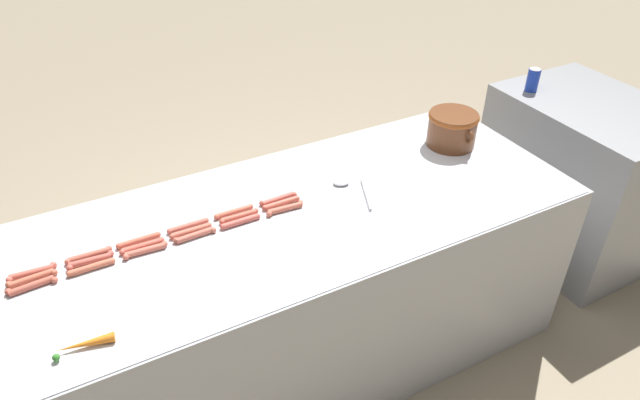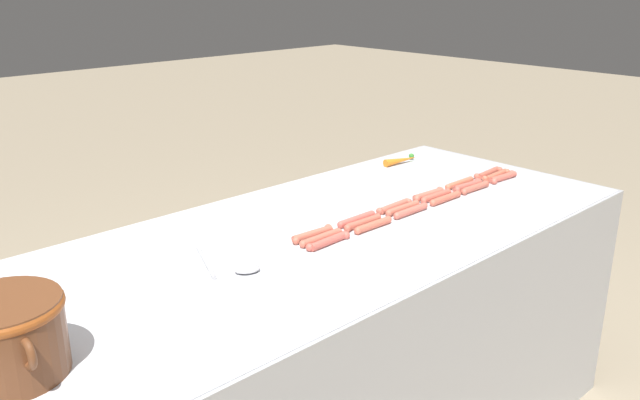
{
  "view_description": "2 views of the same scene",
  "coord_description": "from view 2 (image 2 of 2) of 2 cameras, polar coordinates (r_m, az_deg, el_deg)",
  "views": [
    {
      "loc": [
        1.66,
        -0.76,
        2.21
      ],
      "look_at": [
        -0.02,
        0.13,
        0.85
      ],
      "focal_mm": 31.74,
      "sensor_mm": 36.0,
      "label": 1
    },
    {
      "loc": [
        -1.4,
        1.24,
        1.62
      ],
      "look_at": [
        0.0,
        -0.08,
        0.96
      ],
      "focal_mm": 37.43,
      "sensor_mm": 36.0,
      "label": 2
    }
  ],
  "objects": [
    {
      "name": "griddle_counter",
      "position": [
        2.22,
        -1.54,
        -13.59
      ],
      "size": [
        0.93,
        2.37,
        0.86
      ],
      "color": "#ADAFB5",
      "rests_on": "ground_plane"
    },
    {
      "name": "hot_dog_0",
      "position": [
        2.67,
        15.39,
        1.9
      ],
      "size": [
        0.03,
        0.17,
        0.02
      ],
      "color": "#CD5E4F",
      "rests_on": "griddle_counter"
    },
    {
      "name": "hot_dog_1",
      "position": [
        2.52,
        13.11,
        1.04
      ],
      "size": [
        0.03,
        0.17,
        0.02
      ],
      "color": "#BF5F4C",
      "rests_on": "griddle_counter"
    },
    {
      "name": "hot_dog_2",
      "position": [
        2.37,
        10.68,
        0.14
      ],
      "size": [
        0.02,
        0.17,
        0.02
      ],
      "color": "#CD5E49",
      "rests_on": "griddle_counter"
    },
    {
      "name": "hot_dog_3",
      "position": [
        2.23,
        7.77,
        -0.92
      ],
      "size": [
        0.02,
        0.17,
        0.02
      ],
      "color": "#C66151",
      "rests_on": "griddle_counter"
    },
    {
      "name": "hot_dog_4",
      "position": [
        2.09,
        4.58,
        -2.15
      ],
      "size": [
        0.03,
        0.17,
        0.02
      ],
      "color": "#CD604A",
      "rests_on": "griddle_counter"
    },
    {
      "name": "hot_dog_5",
      "position": [
        1.97,
        0.72,
        -3.54
      ],
      "size": [
        0.03,
        0.17,
        0.02
      ],
      "color": "#C8594C",
      "rests_on": "griddle_counter"
    },
    {
      "name": "hot_dog_6",
      "position": [
        2.69,
        14.83,
        2.06
      ],
      "size": [
        0.03,
        0.17,
        0.02
      ],
      "color": "#C66249",
      "rests_on": "griddle_counter"
    },
    {
      "name": "hot_dog_7",
      "position": [
        2.53,
        12.49,
        1.21
      ],
      "size": [
        0.04,
        0.17,
        0.02
      ],
      "color": "#C05A4D",
      "rests_on": "griddle_counter"
    },
    {
      "name": "hot_dog_8",
      "position": [
        2.39,
        9.89,
        0.34
      ],
      "size": [
        0.03,
        0.17,
        0.02
      ],
      "color": "#C95B4A",
      "rests_on": "griddle_counter"
    },
    {
      "name": "hot_dog_9",
      "position": [
        2.25,
        7.09,
        -0.7
      ],
      "size": [
        0.03,
        0.17,
        0.02
      ],
      "color": "#C4624E",
      "rests_on": "griddle_counter"
    },
    {
      "name": "hot_dog_10",
      "position": [
        2.11,
        3.68,
        -1.93
      ],
      "size": [
        0.03,
        0.17,
        0.02
      ],
      "color": "#C05C49",
      "rests_on": "griddle_counter"
    },
    {
      "name": "hot_dog_11",
      "position": [
        1.99,
        0.1,
        -3.25
      ],
      "size": [
        0.03,
        0.17,
        0.02
      ],
      "color": "#C75F4C",
      "rests_on": "griddle_counter"
    },
    {
      "name": "hot_dog_12",
      "position": [
        2.71,
        14.2,
        2.26
      ],
      "size": [
        0.03,
        0.17,
        0.02
      ],
      "color": "#C15A47",
      "rests_on": "griddle_counter"
    },
    {
      "name": "hot_dog_13",
      "position": [
        2.56,
        11.84,
        1.42
      ],
      "size": [
        0.02,
        0.17,
        0.02
      ],
      "color": "#CC664A",
      "rests_on": "griddle_counter"
    },
    {
      "name": "hot_dog_14",
      "position": [
        2.41,
        9.25,
        0.49
      ],
      "size": [
        0.03,
        0.17,
        0.02
      ],
      "color": "#CA6451",
      "rests_on": "griddle_counter"
    },
    {
      "name": "hot_dog_15",
      "position": [
        2.27,
        6.37,
        -0.53
      ],
      "size": [
        0.03,
        0.17,
        0.02
      ],
      "color": "#C0614F",
      "rests_on": "griddle_counter"
    },
    {
      "name": "hot_dog_16",
      "position": [
        2.14,
        3.16,
        -1.65
      ],
      "size": [
        0.02,
        0.17,
        0.02
      ],
      "color": "#CC5A4E",
      "rests_on": "griddle_counter"
    },
    {
      "name": "hot_dog_17",
      "position": [
        2.02,
        -0.64,
        -2.93
      ],
      "size": [
        0.03,
        0.17,
        0.02
      ],
      "color": "#C5604B",
      "rests_on": "griddle_counter"
    },
    {
      "name": "bean_pot",
      "position": [
        1.47,
        -25.29,
        -10.27
      ],
      "size": [
        0.29,
        0.24,
        0.16
      ],
      "color": "brown",
      "rests_on": "griddle_counter"
    },
    {
      "name": "serving_spoon",
      "position": [
        1.83,
        -7.45,
        -5.67
      ],
      "size": [
        0.26,
        0.14,
        0.02
      ],
      "color": "#B7B7BC",
      "rests_on": "griddle_counter"
    },
    {
      "name": "carrot",
      "position": [
        2.82,
        7.0,
        3.42
      ],
      "size": [
        0.06,
        0.18,
        0.03
      ],
      "color": "orange",
      "rests_on": "griddle_counter"
    }
  ]
}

